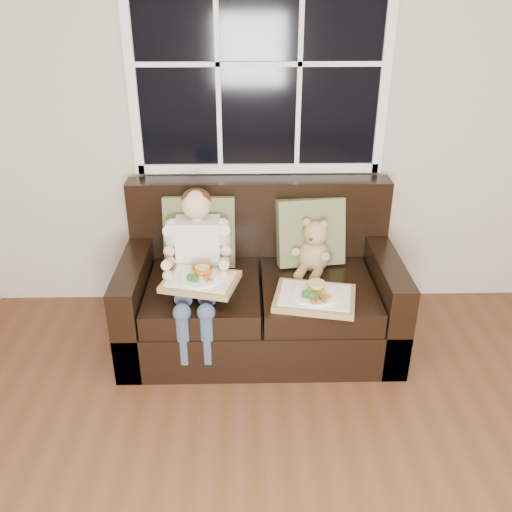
{
  "coord_description": "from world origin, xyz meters",
  "views": [
    {
      "loc": [
        -0.43,
        -0.98,
        2.09
      ],
      "look_at": [
        -0.37,
        1.85,
        0.66
      ],
      "focal_mm": 38.0,
      "sensor_mm": 36.0,
      "label": 1
    }
  ],
  "objects_px": {
    "tray_left": "(201,279)",
    "tray_right": "(315,297)",
    "loveseat": "(260,293)",
    "child": "(197,255)",
    "teddy_bear": "(314,250)"
  },
  "relations": [
    {
      "from": "tray_left",
      "to": "tray_right",
      "type": "distance_m",
      "value": 0.66
    },
    {
      "from": "loveseat",
      "to": "tray_left",
      "type": "xyz_separation_m",
      "value": [
        -0.35,
        -0.29,
        0.27
      ]
    },
    {
      "from": "child",
      "to": "teddy_bear",
      "type": "relative_size",
      "value": 2.42
    },
    {
      "from": "tray_left",
      "to": "tray_right",
      "type": "xyz_separation_m",
      "value": [
        0.65,
        -0.05,
        -0.09
      ]
    },
    {
      "from": "teddy_bear",
      "to": "child",
      "type": "bearing_deg",
      "value": -146.18
    },
    {
      "from": "loveseat",
      "to": "child",
      "type": "bearing_deg",
      "value": -162.38
    },
    {
      "from": "loveseat",
      "to": "tray_right",
      "type": "distance_m",
      "value": 0.49
    },
    {
      "from": "teddy_bear",
      "to": "tray_left",
      "type": "relative_size",
      "value": 0.76
    },
    {
      "from": "loveseat",
      "to": "teddy_bear",
      "type": "bearing_deg",
      "value": 6.84
    },
    {
      "from": "tray_right",
      "to": "child",
      "type": "bearing_deg",
      "value": 173.75
    },
    {
      "from": "loveseat",
      "to": "child",
      "type": "distance_m",
      "value": 0.52
    },
    {
      "from": "child",
      "to": "teddy_bear",
      "type": "height_order",
      "value": "child"
    },
    {
      "from": "loveseat",
      "to": "tray_left",
      "type": "height_order",
      "value": "loveseat"
    },
    {
      "from": "child",
      "to": "tray_left",
      "type": "xyz_separation_m",
      "value": [
        0.03,
        -0.17,
        -0.07
      ]
    },
    {
      "from": "teddy_bear",
      "to": "tray_right",
      "type": "xyz_separation_m",
      "value": [
        -0.04,
        -0.38,
        -0.11
      ]
    }
  ]
}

